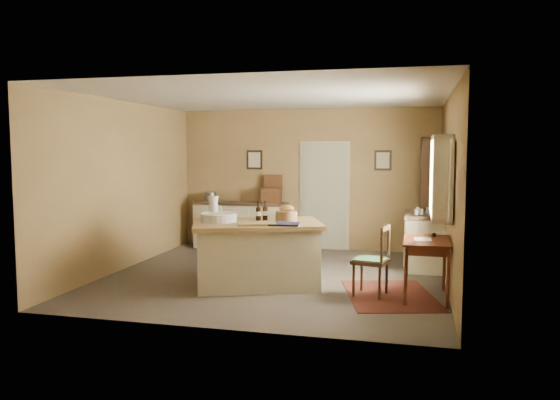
% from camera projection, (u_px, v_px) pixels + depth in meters
% --- Properties ---
extents(ground, '(5.00, 5.00, 0.00)m').
position_uv_depth(ground, '(275.00, 276.00, 8.28)').
color(ground, '#4C433A').
rests_on(ground, ground).
extents(wall_back, '(5.00, 0.10, 2.70)m').
position_uv_depth(wall_back, '(307.00, 179.00, 10.57)').
color(wall_back, '#9A7949').
rests_on(wall_back, ground).
extents(wall_front, '(5.00, 0.10, 2.70)m').
position_uv_depth(wall_front, '(216.00, 204.00, 5.74)').
color(wall_front, '#9A7949').
rests_on(wall_front, ground).
extents(wall_left, '(0.10, 5.00, 2.70)m').
position_uv_depth(wall_left, '(124.00, 185.00, 8.75)').
color(wall_left, '#9A7949').
rests_on(wall_left, ground).
extents(wall_right, '(0.10, 5.00, 2.70)m').
position_uv_depth(wall_right, '(449.00, 191.00, 7.56)').
color(wall_right, '#9A7949').
rests_on(wall_right, ground).
extents(ceiling, '(5.00, 5.00, 0.00)m').
position_uv_depth(ceiling, '(275.00, 97.00, 8.03)').
color(ceiling, silver).
rests_on(ceiling, wall_back).
extents(door, '(0.97, 0.06, 2.11)m').
position_uv_depth(door, '(324.00, 195.00, 10.49)').
color(door, '#B0B496').
rests_on(door, ground).
extents(framed_prints, '(2.82, 0.02, 0.38)m').
position_uv_depth(framed_prints, '(317.00, 160.00, 10.47)').
color(framed_prints, black).
rests_on(framed_prints, ground).
extents(window, '(0.25, 1.99, 1.12)m').
position_uv_depth(window, '(444.00, 177.00, 7.36)').
color(window, beige).
rests_on(window, ground).
extents(work_island, '(2.05, 1.69, 1.20)m').
position_uv_depth(work_island, '(257.00, 252.00, 7.69)').
color(work_island, beige).
rests_on(work_island, ground).
extents(sideboard, '(1.82, 0.52, 1.18)m').
position_uv_depth(sideboard, '(241.00, 223.00, 10.66)').
color(sideboard, beige).
rests_on(sideboard, ground).
extents(rug, '(1.46, 1.82, 0.01)m').
position_uv_depth(rug, '(390.00, 295.00, 7.20)').
color(rug, '#421B10').
rests_on(rug, ground).
extents(writing_desk, '(0.58, 0.95, 0.82)m').
position_uv_depth(writing_desk, '(427.00, 247.00, 7.03)').
color(writing_desk, '#3A160B').
rests_on(writing_desk, ground).
extents(desk_chair, '(0.51, 0.51, 0.92)m').
position_uv_depth(desk_chair, '(370.00, 261.00, 7.16)').
color(desk_chair, black).
rests_on(desk_chair, ground).
extents(right_cabinet, '(0.62, 1.11, 0.99)m').
position_uv_depth(right_cabinet, '(424.00, 240.00, 8.84)').
color(right_cabinet, beige).
rests_on(right_cabinet, ground).
extents(shelving_unit, '(0.36, 0.96, 2.13)m').
position_uv_depth(shelving_unit, '(433.00, 199.00, 9.55)').
color(shelving_unit, black).
rests_on(shelving_unit, ground).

